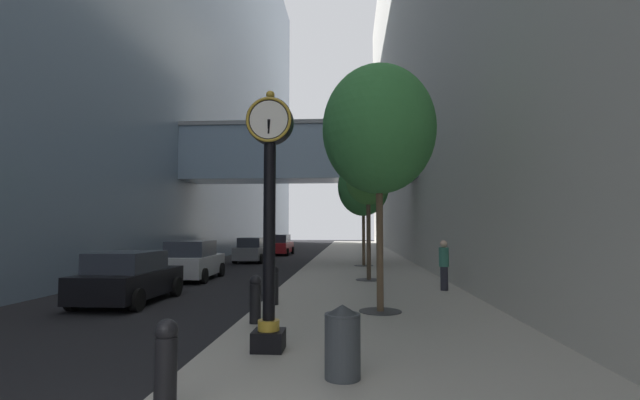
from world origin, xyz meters
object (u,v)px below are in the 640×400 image
(street_tree_mid_far, at_px, (363,187))
(car_grey_trailing, at_px, (253,250))
(trash_bin, at_px, (342,340))
(car_red_mid, at_px, (280,245))
(bollard_fourth, at_px, (274,284))
(car_black_near, at_px, (129,278))
(bollard_nearest, at_px, (166,364))
(car_silver_far, at_px, (192,261))
(bollard_third, at_px, (255,298))
(street_clock, at_px, (269,205))
(pedestrian_walking, at_px, (444,264))
(street_tree_mid_near, at_px, (368,180))
(street_tree_near, at_px, (379,130))

(street_tree_mid_far, xyz_separation_m, car_grey_trailing, (-7.40, 4.28, -3.88))
(trash_bin, distance_m, car_grey_trailing, 24.20)
(street_tree_mid_far, height_order, car_red_mid, street_tree_mid_far)
(bollard_fourth, distance_m, car_black_near, 4.71)
(bollard_fourth, bearing_deg, bollard_nearest, -90.00)
(car_black_near, bearing_deg, car_grey_trailing, 89.40)
(car_silver_far, bearing_deg, bollard_third, -62.22)
(car_red_mid, distance_m, car_grey_trailing, 7.76)
(trash_bin, bearing_deg, car_grey_trailing, 105.62)
(car_red_mid, bearing_deg, bollard_third, -81.95)
(street_clock, height_order, bollard_fourth, street_clock)
(car_grey_trailing, bearing_deg, bollard_third, -77.26)
(bollard_nearest, xyz_separation_m, car_red_mid, (-3.89, 32.40, 0.13))
(street_clock, height_order, pedestrian_walking, street_clock)
(street_tree_mid_near, distance_m, car_black_near, 9.93)
(car_black_near, relative_size, car_grey_trailing, 0.87)
(street_clock, xyz_separation_m, car_silver_far, (-5.60, 11.45, -1.87))
(street_tree_mid_far, height_order, car_grey_trailing, street_tree_mid_far)
(street_clock, bearing_deg, street_tree_mid_near, 78.30)
(trash_bin, bearing_deg, car_silver_far, 118.43)
(bollard_nearest, height_order, bollard_third, same)
(bollard_fourth, xyz_separation_m, street_tree_mid_near, (2.93, 6.11, 3.60))
(trash_bin, relative_size, car_red_mid, 0.24)
(street_clock, height_order, car_grey_trailing, street_clock)
(car_black_near, bearing_deg, car_silver_far, 92.29)
(bollard_nearest, bearing_deg, car_grey_trailing, 100.28)
(street_tree_near, relative_size, street_tree_mid_far, 1.04)
(trash_bin, bearing_deg, bollard_third, 120.09)
(street_clock, relative_size, trash_bin, 4.45)
(street_tree_mid_far, bearing_deg, car_black_near, -121.62)
(street_clock, relative_size, pedestrian_walking, 2.70)
(pedestrian_walking, xyz_separation_m, car_red_mid, (-9.31, 21.86, -0.22))
(street_tree_near, xyz_separation_m, car_black_near, (-7.58, 1.60, -4.14))
(bollard_nearest, distance_m, street_tree_near, 8.25)
(bollard_third, height_order, street_tree_mid_near, street_tree_mid_near)
(trash_bin, xyz_separation_m, car_grey_trailing, (-6.52, 23.31, 0.13))
(car_grey_trailing, bearing_deg, street_clock, -76.72)
(street_tree_mid_far, bearing_deg, car_red_mid, 119.58)
(bollard_fourth, xyz_separation_m, car_silver_far, (-4.89, 6.84, 0.12))
(street_tree_mid_near, bearing_deg, car_silver_far, 174.69)
(bollard_fourth, height_order, car_silver_far, car_silver_far)
(car_black_near, bearing_deg, pedestrian_walking, 13.77)
(bollard_third, height_order, trash_bin, bollard_third)
(street_tree_near, xyz_separation_m, street_tree_mid_far, (0.00, 13.90, -0.22))
(pedestrian_walking, height_order, car_red_mid, pedestrian_walking)
(street_tree_near, relative_size, car_grey_trailing, 1.41)
(street_tree_mid_near, height_order, pedestrian_walking, street_tree_mid_near)
(bollard_fourth, relative_size, street_tree_mid_near, 0.21)
(street_clock, xyz_separation_m, bollard_nearest, (-0.71, -2.70, -2.00))
(street_tree_near, bearing_deg, pedestrian_walking, 58.55)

